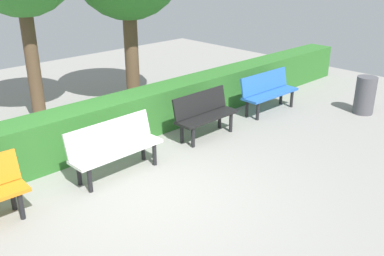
# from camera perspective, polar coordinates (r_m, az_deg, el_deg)

# --- Properties ---
(ground_plane) EXTENTS (17.86, 17.86, 0.00)m
(ground_plane) POSITION_cam_1_polar(r_m,az_deg,el_deg) (6.48, -5.69, -8.55)
(ground_plane) COLOR gray
(bench_blue) EXTENTS (1.55, 0.49, 0.86)m
(bench_blue) POSITION_cam_1_polar(r_m,az_deg,el_deg) (9.73, 10.08, 4.96)
(bench_blue) COLOR blue
(bench_blue) RESTS_ON ground_plane
(bench_black) EXTENTS (1.36, 0.47, 0.86)m
(bench_black) POSITION_cam_1_polar(r_m,az_deg,el_deg) (8.21, 1.66, 2.04)
(bench_black) COLOR black
(bench_black) RESTS_ON ground_plane
(bench_white) EXTENTS (1.56, 0.50, 0.86)m
(bench_white) POSITION_cam_1_polar(r_m,az_deg,el_deg) (6.90, -10.26, -2.32)
(bench_white) COLOR white
(bench_white) RESTS_ON ground_plane
(hedge_row) EXTENTS (13.86, 0.64, 0.85)m
(hedge_row) POSITION_cam_1_polar(r_m,az_deg,el_deg) (8.20, -8.75, 1.37)
(hedge_row) COLOR #2D6B28
(hedge_row) RESTS_ON ground_plane
(trash_bin) EXTENTS (0.43, 0.43, 0.83)m
(trash_bin) POSITION_cam_1_polar(r_m,az_deg,el_deg) (10.19, 21.99, 4.06)
(trash_bin) COLOR #4C4C51
(trash_bin) RESTS_ON ground_plane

